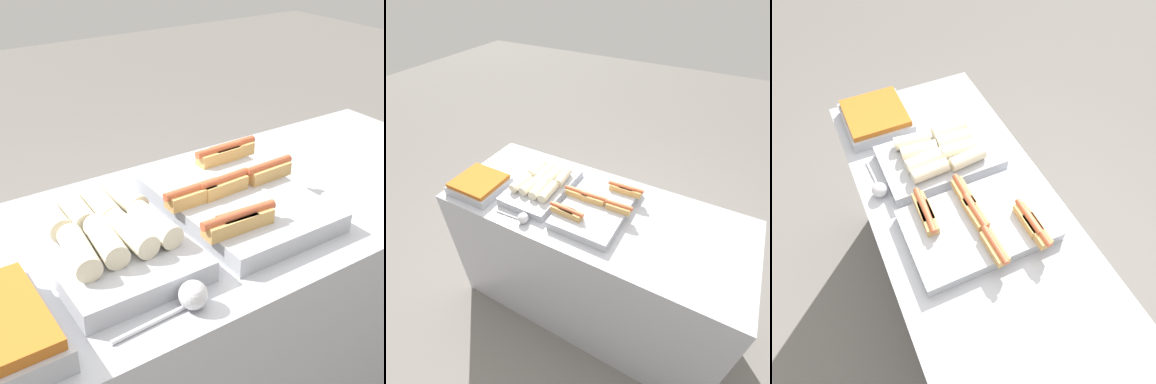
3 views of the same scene
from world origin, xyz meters
The scene contains 6 objects.
ground_plane centered at (0.00, 0.00, 0.00)m, with size 12.00×12.00×0.00m, color slate.
counter centered at (0.00, 0.00, 0.47)m, with size 1.72×0.70×0.94m.
tray_hotdogs centered at (0.02, 0.00, 0.97)m, with size 0.40×0.52×0.10m.
tray_wraps centered at (-0.34, 0.00, 0.98)m, with size 0.30×0.48×0.11m.
tray_side_front centered at (-0.67, -0.17, 0.98)m, with size 0.29×0.28×0.07m.
serving_spoon_near centered at (-0.28, -0.28, 0.97)m, with size 0.21×0.06×0.06m.
Camera 2 is at (0.52, -1.13, 2.08)m, focal length 28.00 mm.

